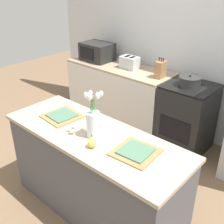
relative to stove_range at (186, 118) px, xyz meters
name	(u,v)px	position (x,y,z in m)	size (l,w,h in m)	color
ground_plane	(96,209)	(-0.10, -1.60, -0.45)	(10.00, 10.00, 0.00)	brown
back_wall	(203,42)	(-0.10, 0.40, 0.90)	(5.20, 0.08, 2.70)	silver
kitchen_island	(94,174)	(-0.10, -1.60, 0.00)	(1.80, 0.66, 0.90)	#4C4C51
back_counter	(119,94)	(-1.16, 0.00, 0.00)	(1.68, 0.60, 0.91)	silver
stove_range	(186,118)	(0.00, 0.00, 0.00)	(0.60, 0.61, 0.91)	black
flower_vase	(93,121)	(-0.07, -1.62, 0.59)	(0.14, 0.16, 0.43)	silver
pear_figurine	(92,143)	(0.04, -1.75, 0.49)	(0.07, 0.07, 0.12)	#E5CC4C
plate_setting_left	(62,116)	(-0.55, -1.58, 0.45)	(0.35, 0.35, 0.02)	olive
plate_setting_right	(136,152)	(0.35, -1.58, 0.45)	(0.35, 0.35, 0.02)	olive
toaster	(130,62)	(-0.98, 0.02, 0.54)	(0.28, 0.18, 0.17)	#B7BABC
cooking_pot	(190,81)	(-0.01, -0.03, 0.51)	(0.27, 0.27, 0.14)	#2D2D2D
microwave	(97,52)	(-1.62, 0.00, 0.59)	(0.48, 0.37, 0.27)	black
knife_block	(160,70)	(-0.44, -0.02, 0.56)	(0.10, 0.14, 0.27)	#A37547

